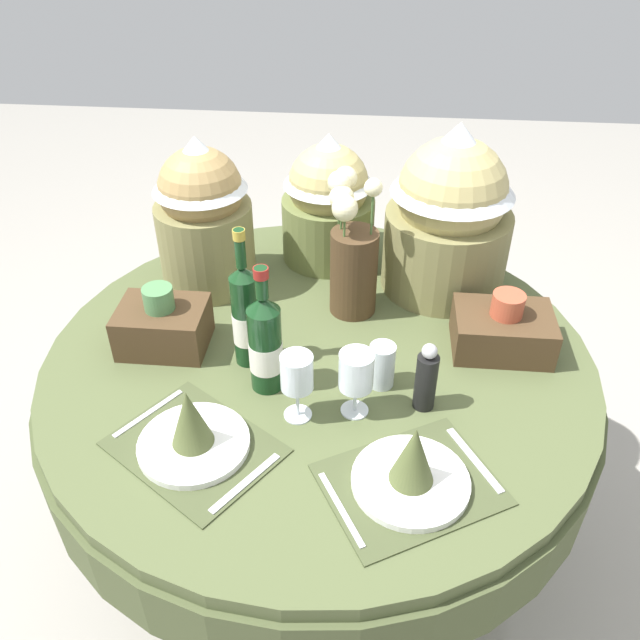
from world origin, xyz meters
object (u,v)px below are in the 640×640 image
Objects in this scene: gift_tub_back_right at (450,206)px; wine_glass_left at (297,374)px; dining_table at (319,393)px; gift_tub_back_left at (203,209)px; wine_bottle_centre at (265,343)px; place_setting_left at (192,432)px; wine_glass_right at (356,372)px; woven_basket_side_left at (163,325)px; tumbler_mid at (382,365)px; woven_basket_side_right at (503,329)px; place_setting_right at (412,469)px; flower_vase at (352,255)px; wine_bottle_left at (246,315)px; gift_tub_back_centre at (328,195)px; pepper_mill at (426,379)px.

wine_glass_left is at bearing -121.36° from gift_tub_back_right.
gift_tub_back_left is at bearing 138.78° from dining_table.
dining_table is 4.29× the size of wine_bottle_centre.
place_setting_left is 2.58× the size of wine_glass_right.
dining_table is 0.44m from woven_basket_side_left.
dining_table is 0.34m from wine_glass_right.
wine_bottle_centre reaches higher than tumbler_mid.
tumbler_mid is 0.67m from gift_tub_back_left.
woven_basket_side_right is (0.81, -0.24, -0.18)m from gift_tub_back_left.
dining_table is 12.50× the size of tumbler_mid.
gift_tub_back_right is 0.37m from woven_basket_side_right.
place_setting_right reaches higher than dining_table.
place_setting_left is 1.09× the size of flower_vase.
gift_tub_back_centre is (0.15, 0.52, 0.07)m from wine_bottle_left.
dining_table is 5.77× the size of woven_basket_side_right.
place_setting_left is at bearing -80.23° from gift_tub_back_left.
woven_basket_side_right is at bearing 63.31° from place_setting_right.
woven_basket_side_left is (-0.28, 0.13, -0.06)m from wine_bottle_centre.
tumbler_mid is (-0.07, 0.30, 0.01)m from place_setting_right.
flower_vase is 0.81× the size of gift_tub_back_right.
pepper_mill is 0.78m from gift_tub_back_left.
woven_basket_side_right is at bearing 48.98° from pepper_mill.
gift_tub_back_centre reaches higher than place_setting_left.
wine_glass_right is at bearing -48.27° from gift_tub_back_left.
wine_bottle_left is at bearing 137.64° from place_setting_right.
wine_bottle_left is 1.12× the size of wine_bottle_centre.
pepper_mill is (0.49, 0.18, 0.03)m from place_setting_left.
gift_tub_back_centre is 1.61× the size of woven_basket_side_right.
flower_vase is at bearing 45.97° from wine_bottle_left.
place_setting_right is (0.22, -0.40, 0.18)m from dining_table.
gift_tub_back_centre is (-0.09, 0.27, 0.04)m from flower_vase.
wine_bottle_left is 0.76× the size of gift_tub_back_right.
gift_tub_back_centre is 0.81× the size of gift_tub_back_right.
pepper_mill is at bearing -67.08° from gift_tub_back_centre.
wine_glass_left is at bearing 144.73° from place_setting_right.
gift_tub_back_centre is at bearing 112.92° from pepper_mill.
woven_basket_side_left is at bearing -127.95° from gift_tub_back_centre.
wine_glass_left is 0.96× the size of pepper_mill.
place_setting_right is 2.47× the size of wine_glass_left.
woven_basket_side_left is (-0.65, 0.16, -0.02)m from pepper_mill.
wine_bottle_centre is 1.92× the size of wine_glass_left.
gift_tub_back_right reaches higher than gift_tub_back_centre.
wine_glass_left is at bearing -168.26° from pepper_mill.
wine_bottle_centre is (0.13, 0.21, 0.08)m from place_setting_left.
pepper_mill is 0.40× the size of gift_tub_back_left.
woven_basket_side_right is (0.57, 0.20, -0.07)m from wine_bottle_centre.
gift_tub_back_right reaches higher than flower_vase.
woven_basket_side_right reaches higher than place_setting_left.
wine_bottle_left reaches higher than tumbler_mid.
wine_bottle_left is at bearing -141.65° from gift_tub_back_right.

